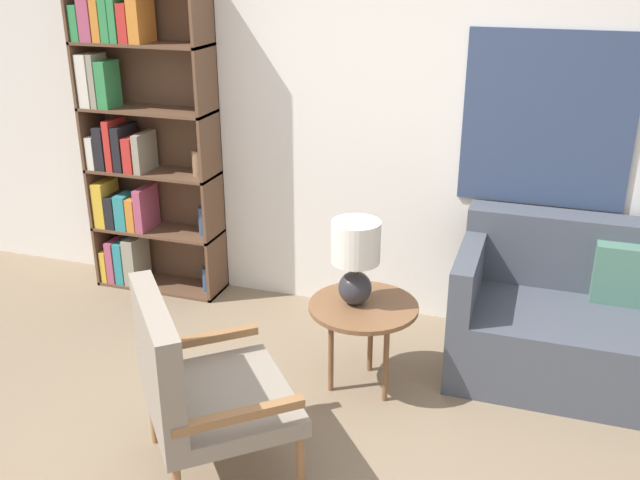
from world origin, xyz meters
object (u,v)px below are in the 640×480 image
bookshelf (135,143)px  couch (621,328)px  armchair (192,380)px  side_table (363,312)px  table_lamp (356,255)px

bookshelf → couch: bearing=-4.6°
armchair → couch: armchair is taller
side_table → table_lamp: size_ratio=1.26×
armchair → table_lamp: 1.08m
table_lamp → side_table: bearing=-1.8°
bookshelf → table_lamp: 1.95m
couch → table_lamp: size_ratio=3.88×
armchair → side_table: size_ratio=1.59×
couch → armchair: bearing=-141.8°
couch → side_table: bearing=-158.1°
bookshelf → table_lamp: bearing=-23.9°
bookshelf → side_table: (1.82, -0.79, -0.58)m
couch → table_lamp: bearing=-158.9°
bookshelf → side_table: 2.06m
side_table → bookshelf: bearing=156.6°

